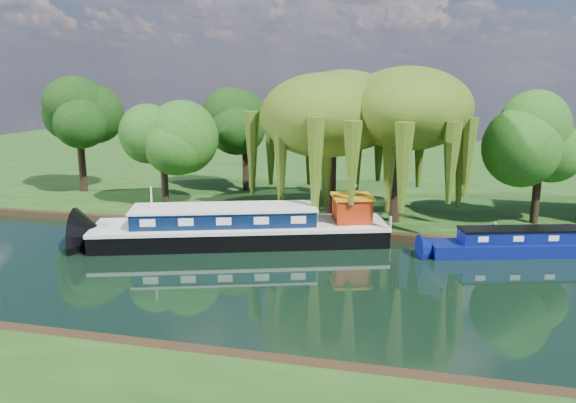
# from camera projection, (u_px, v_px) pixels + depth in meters

# --- Properties ---
(ground) EXTENTS (120.00, 120.00, 0.00)m
(ground) POSITION_uv_depth(u_px,v_px,m) (316.00, 284.00, 26.94)
(ground) COLOR black
(far_bank) EXTENTS (120.00, 52.00, 0.45)m
(far_bank) POSITION_uv_depth(u_px,v_px,m) (376.00, 168.00, 59.13)
(far_bank) COLOR #183F11
(far_bank) RESTS_ON ground
(dutch_barge) EXTENTS (17.59, 9.04, 3.64)m
(dutch_barge) POSITION_uv_depth(u_px,v_px,m) (243.00, 228.00, 33.33)
(dutch_barge) COLOR black
(dutch_barge) RESTS_ON ground
(narrowboat) EXTENTS (11.24, 4.90, 1.63)m
(narrowboat) POSITION_uv_depth(u_px,v_px,m) (529.00, 244.00, 31.29)
(narrowboat) COLOR #08125B
(narrowboat) RESTS_ON ground
(red_dinghy) EXTENTS (3.56, 2.58, 0.73)m
(red_dinghy) POSITION_uv_depth(u_px,v_px,m) (142.00, 239.00, 34.26)
(red_dinghy) COLOR #99260B
(red_dinghy) RESTS_ON ground
(willow_left) EXTENTS (7.66, 7.66, 9.18)m
(willow_left) POSITION_uv_depth(u_px,v_px,m) (332.00, 116.00, 37.34)
(willow_left) COLOR black
(willow_left) RESTS_ON far_bank
(willow_right) EXTENTS (7.39, 7.39, 9.00)m
(willow_right) POSITION_uv_depth(u_px,v_px,m) (398.00, 120.00, 35.22)
(willow_right) COLOR black
(willow_right) RESTS_ON far_bank
(tree_far_left) EXTENTS (4.55, 4.55, 7.33)m
(tree_far_left) POSITION_uv_depth(u_px,v_px,m) (162.00, 137.00, 39.74)
(tree_far_left) COLOR black
(tree_far_left) RESTS_ON far_bank
(tree_far_back) EXTENTS (4.96, 4.96, 8.34)m
(tree_far_back) POSITION_uv_depth(u_px,v_px,m) (78.00, 120.00, 44.90)
(tree_far_back) COLOR black
(tree_far_back) RESTS_ON far_bank
(tree_far_mid) EXTENTS (4.67, 4.67, 7.63)m
(tree_far_mid) POSITION_uv_depth(u_px,v_px,m) (245.00, 126.00, 45.47)
(tree_far_mid) COLOR black
(tree_far_mid) RESTS_ON far_bank
(tree_far_right) EXTENTS (4.43, 4.43, 7.25)m
(tree_far_right) POSITION_uv_depth(u_px,v_px,m) (541.00, 146.00, 35.21)
(tree_far_right) COLOR black
(tree_far_right) RESTS_ON far_bank
(lamppost) EXTENTS (0.36, 0.36, 2.56)m
(lamppost) POSITION_uv_depth(u_px,v_px,m) (354.00, 192.00, 36.24)
(lamppost) COLOR silver
(lamppost) RESTS_ON far_bank
(mooring_posts) EXTENTS (19.16, 0.16, 1.00)m
(mooring_posts) POSITION_uv_depth(u_px,v_px,m) (333.00, 221.00, 34.81)
(mooring_posts) COLOR silver
(mooring_posts) RESTS_ON far_bank
(reeds_near) EXTENTS (33.70, 1.50, 1.10)m
(reeds_near) POSITION_uv_depth(u_px,v_px,m) (482.00, 369.00, 18.07)
(reeds_near) COLOR #235617
(reeds_near) RESTS_ON ground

